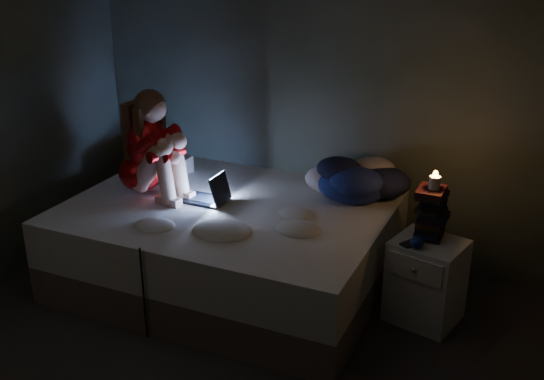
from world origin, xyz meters
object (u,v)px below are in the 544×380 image
Objects in this scene: laptop at (203,186)px; phone at (414,245)px; bed at (229,244)px; woman at (139,141)px; candle at (435,184)px; nightstand at (426,281)px.

laptop is 2.23× the size of phone.
bed is 0.45m from laptop.
woman is 2.01m from candle.
candle reaches higher than laptop.
laptop is at bearing -164.30° from phone.
bed is at bearing -1.45° from laptop.
woman is at bearing -174.25° from candle.
nightstand is (2.02, 0.13, -0.70)m from woman.
laptop is 1.55m from candle.
phone is at bearing 7.66° from woman.
candle is at bearing 6.70° from bed.
bed is at bearing -162.87° from nightstand.
nightstand is 3.94× the size of phone.
phone is (1.47, -0.02, -0.14)m from laptop.
woman is at bearing -174.46° from laptop.
bed is 3.87× the size of nightstand.
laptop is at bearing -174.26° from candle.
woman is at bearing -162.74° from phone.
nightstand is (1.55, 0.08, -0.42)m from laptop.
bed is 1.49m from candle.
candle reaches higher than nightstand.
laptop is (-0.19, 0.00, 0.40)m from bed.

